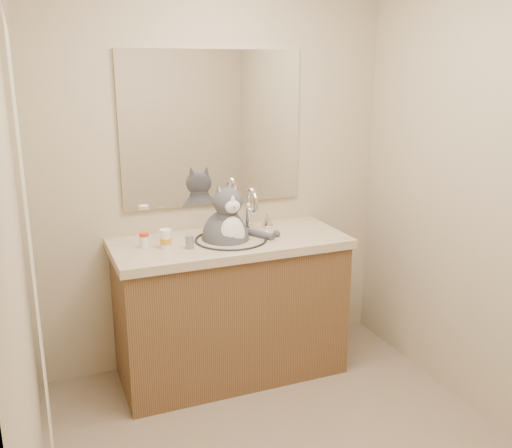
{
  "coord_description": "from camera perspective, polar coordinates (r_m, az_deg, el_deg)",
  "views": [
    {
      "loc": [
        -1.03,
        -1.98,
        1.81
      ],
      "look_at": [
        0.04,
        0.65,
        1.02
      ],
      "focal_mm": 40.0,
      "sensor_mm": 36.0,
      "label": 1
    }
  ],
  "objects": [
    {
      "name": "room",
      "position": [
        2.32,
        5.22,
        0.24
      ],
      "size": [
        2.22,
        2.52,
        2.42
      ],
      "color": "#836D5A",
      "rests_on": "ground"
    },
    {
      "name": "shower_curtain",
      "position": [
        2.23,
        -21.17,
        -6.05
      ],
      "size": [
        0.02,
        1.3,
        1.93
      ],
      "color": "#C1B292",
      "rests_on": "ground"
    },
    {
      "name": "grey_canister",
      "position": [
        3.11,
        -6.66,
        -1.83
      ],
      "size": [
        0.06,
        0.06,
        0.07
      ],
      "rotation": [
        0.0,
        0.0,
        -0.3
      ],
      "color": "gray",
      "rests_on": "vanity"
    },
    {
      "name": "pill_bottle_redcap",
      "position": [
        3.16,
        -11.11,
        -1.6
      ],
      "size": [
        0.05,
        0.05,
        0.09
      ],
      "rotation": [
        0.0,
        0.0,
        0.01
      ],
      "color": "white",
      "rests_on": "vanity"
    },
    {
      "name": "vanity",
      "position": [
        3.41,
        -2.55,
        -8.05
      ],
      "size": [
        1.34,
        0.59,
        1.12
      ],
      "color": "brown",
      "rests_on": "ground"
    },
    {
      "name": "mirror",
      "position": [
        3.4,
        -4.32,
        9.47
      ],
      "size": [
        1.1,
        0.02,
        0.9
      ],
      "primitive_type": "cube",
      "color": "white",
      "rests_on": "room"
    },
    {
      "name": "cat",
      "position": [
        3.26,
        -2.96,
        -1.23
      ],
      "size": [
        0.41,
        0.32,
        0.55
      ],
      "rotation": [
        0.0,
        0.0,
        0.07
      ],
      "color": "#4E4D53",
      "rests_on": "vanity"
    },
    {
      "name": "pill_bottle_orange",
      "position": [
        3.13,
        -9.02,
        -1.52
      ],
      "size": [
        0.07,
        0.07,
        0.11
      ],
      "rotation": [
        0.0,
        0.0,
        0.13
      ],
      "color": "white",
      "rests_on": "vanity"
    }
  ]
}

